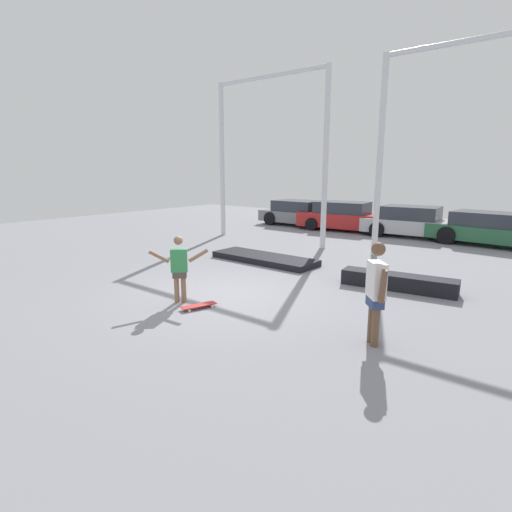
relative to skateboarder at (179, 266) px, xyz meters
name	(u,v)px	position (x,y,z in m)	size (l,w,h in m)	color
ground_plane	(221,296)	(0.36, 0.88, -0.81)	(36.00, 36.00, 0.00)	gray
skateboarder	(179,266)	(0.00, 0.00, 0.00)	(0.94, 0.96, 1.46)	#8C664C
skateboard	(199,305)	(0.61, -0.03, -0.75)	(0.46, 0.78, 0.08)	red
grind_box	(398,282)	(3.37, 3.90, -0.63)	(2.66, 0.54, 0.37)	black
manual_pad	(264,258)	(-0.97, 4.30, -0.72)	(3.47, 1.14, 0.19)	black
canopy_support_left	(269,144)	(-3.12, 7.42, 2.99)	(5.19, 0.20, 6.36)	silver
canopy_support_right	(467,135)	(3.84, 7.42, 2.99)	(5.19, 0.20, 6.36)	silver
parked_car_grey	(300,213)	(-4.63, 12.18, -0.18)	(4.26, 2.11, 1.29)	slate
parked_car_red	(344,217)	(-2.00, 11.98, -0.16)	(4.51, 2.17, 1.36)	red
parked_car_silver	(413,222)	(1.15, 12.07, -0.18)	(4.28, 2.16, 1.32)	#B7BABF
parked_car_green	(492,229)	(4.18, 11.81, -0.19)	(4.69, 2.21, 1.27)	#28603D
bystander	(376,289)	(4.12, 0.53, 0.13)	(0.57, 0.62, 1.71)	brown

